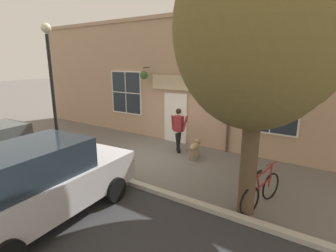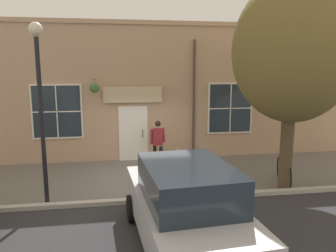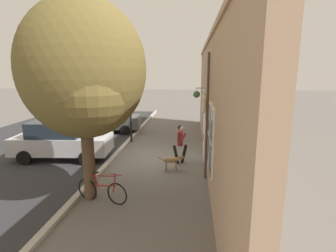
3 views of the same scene
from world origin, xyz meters
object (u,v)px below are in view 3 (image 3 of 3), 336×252
object	(u,v)px
dog_on_leash	(173,160)
parked_car_nearest_curb	(106,119)
street_lamp	(130,88)
street_tree_by_curb	(84,73)
leaning_bicycle	(102,190)
parked_car_mid_block	(61,140)
pedestrian_walking	(180,141)

from	to	relation	value
dog_on_leash	parked_car_nearest_curb	world-z (taller)	parked_car_nearest_curb
dog_on_leash	street_lamp	distance (m)	5.53
street_tree_by_curb	dog_on_leash	bearing A→B (deg)	-131.07
dog_on_leash	leaning_bicycle	bearing A→B (deg)	55.24
street_tree_by_curb	leaning_bicycle	bearing A→B (deg)	160.87
street_tree_by_curb	leaning_bicycle	world-z (taller)	street_tree_by_curb
parked_car_nearest_curb	street_lamp	distance (m)	3.88
parked_car_nearest_curb	street_lamp	bearing A→B (deg)	133.72
parked_car_mid_block	parked_car_nearest_curb	bearing A→B (deg)	-92.93
street_tree_by_curb	parked_car_mid_block	size ratio (longest dim) A/B	1.36
pedestrian_walking	leaning_bicycle	bearing A→B (deg)	58.90
leaning_bicycle	parked_car_nearest_curb	distance (m)	9.73
dog_on_leash	parked_car_nearest_curb	bearing A→B (deg)	-52.68
dog_on_leash	street_tree_by_curb	size ratio (longest dim) A/B	0.18
pedestrian_walking	parked_car_nearest_curb	xyz separation A→B (m)	(5.16, -5.59, -0.14)
pedestrian_walking	street_tree_by_curb	size ratio (longest dim) A/B	0.28
leaning_bicycle	parked_car_mid_block	world-z (taller)	parked_car_mid_block
street_tree_by_curb	street_lamp	distance (m)	6.85
street_tree_by_curb	street_lamp	xyz separation A→B (m)	(0.33, -6.79, -0.87)
dog_on_leash	street_tree_by_curb	xyz separation A→B (m)	(2.34, 2.69, 3.45)
pedestrian_walking	leaning_bicycle	distance (m)	4.33
parked_car_nearest_curb	street_lamp	size ratio (longest dim) A/B	0.96
street_lamp	street_tree_by_curb	bearing A→B (deg)	92.77
parked_car_mid_block	street_lamp	size ratio (longest dim) A/B	0.96
street_tree_by_curb	street_lamp	size ratio (longest dim) A/B	1.31
leaning_bicycle	parked_car_nearest_curb	xyz separation A→B (m)	(2.95, -9.26, 0.50)
parked_car_mid_block	street_lamp	distance (m)	4.53
pedestrian_walking	street_lamp	world-z (taller)	street_lamp
street_lamp	leaning_bicycle	bearing A→B (deg)	95.88
dog_on_leash	street_tree_by_curb	bearing A→B (deg)	48.93
pedestrian_walking	street_tree_by_curb	distance (m)	5.25
pedestrian_walking	street_lamp	size ratio (longest dim) A/B	0.37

